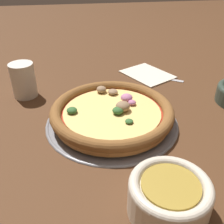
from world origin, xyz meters
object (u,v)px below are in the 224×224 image
Objects in this scene: pizza at (112,112)px; napkin at (147,74)px; pizza_tray at (112,121)px; bowl_near at (169,195)px; drinking_cup at (23,80)px; fork at (151,76)px.

pizza is 1.50× the size of napkin.
pizza_tray is 2.48× the size of bowl_near.
pizza is 0.26m from drinking_cup.
fork is (-0.46, 0.11, -0.03)m from bowl_near.
pizza_tray is at bearing -31.69° from napkin.
pizza reaches higher than fork.
drinking_cup reaches higher than bowl_near.
pizza is at bearing -31.71° from napkin.
pizza_tray is 0.02m from pizza.
drinking_cup is at bearing -127.95° from pizza_tray.
drinking_cup reaches higher than pizza.
bowl_near is 0.48m from fork.
drinking_cup is 0.36m from napkin.
bowl_near reaches higher than pizza.
bowl_near is (0.24, 0.04, 0.03)m from pizza_tray.
pizza_tray is 0.28m from napkin.
pizza_tray is at bearing -169.62° from bowl_near.
pizza is 1.71× the size of fork.
napkin is (-0.48, 0.10, -0.03)m from bowl_near.
drinking_cup is 0.56× the size of fork.
pizza_tray is 3.30× the size of drinking_cup.
drinking_cup reaches higher than napkin.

